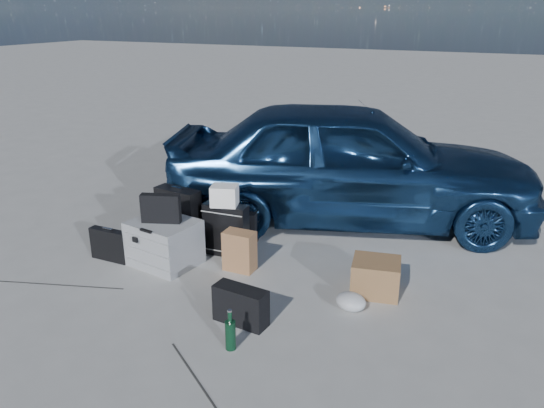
{
  "coord_description": "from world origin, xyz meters",
  "views": [
    {
      "loc": [
        2.39,
        -3.53,
        2.42
      ],
      "look_at": [
        0.34,
        0.85,
        0.63
      ],
      "focal_mm": 35.0,
      "sensor_mm": 36.0,
      "label": 1
    }
  ],
  "objects_px": {
    "car": "(350,162)",
    "cardboard_box": "(376,277)",
    "briefcase": "(110,245)",
    "pelican_case": "(165,243)",
    "suitcase_right": "(226,230)",
    "green_bottle": "(230,330)",
    "suitcase_left": "(179,218)",
    "duffel_bag": "(225,224)"
  },
  "relations": [
    {
      "from": "suitcase_left",
      "to": "cardboard_box",
      "type": "xyz_separation_m",
      "value": [
        2.16,
        -0.09,
        -0.17
      ]
    },
    {
      "from": "car",
      "to": "green_bottle",
      "type": "height_order",
      "value": "car"
    },
    {
      "from": "cardboard_box",
      "to": "green_bottle",
      "type": "height_order",
      "value": "green_bottle"
    },
    {
      "from": "pelican_case",
      "to": "suitcase_left",
      "type": "height_order",
      "value": "suitcase_left"
    },
    {
      "from": "briefcase",
      "to": "suitcase_right",
      "type": "relative_size",
      "value": 0.78
    },
    {
      "from": "briefcase",
      "to": "green_bottle",
      "type": "height_order",
      "value": "briefcase"
    },
    {
      "from": "pelican_case",
      "to": "cardboard_box",
      "type": "distance_m",
      "value": 2.09
    },
    {
      "from": "suitcase_left",
      "to": "car",
      "type": "bearing_deg",
      "value": 54.17
    },
    {
      "from": "car",
      "to": "suitcase_left",
      "type": "distance_m",
      "value": 2.1
    },
    {
      "from": "pelican_case",
      "to": "briefcase",
      "type": "xyz_separation_m",
      "value": [
        -0.56,
        -0.17,
        -0.06
      ]
    },
    {
      "from": "suitcase_left",
      "to": "cardboard_box",
      "type": "distance_m",
      "value": 2.17
    },
    {
      "from": "briefcase",
      "to": "green_bottle",
      "type": "bearing_deg",
      "value": -23.57
    },
    {
      "from": "pelican_case",
      "to": "green_bottle",
      "type": "xyz_separation_m",
      "value": [
        1.29,
        -0.97,
        -0.07
      ]
    },
    {
      "from": "pelican_case",
      "to": "duffel_bag",
      "type": "relative_size",
      "value": 0.86
    },
    {
      "from": "pelican_case",
      "to": "green_bottle",
      "type": "distance_m",
      "value": 1.62
    },
    {
      "from": "briefcase",
      "to": "green_bottle",
      "type": "relative_size",
      "value": 1.32
    },
    {
      "from": "briefcase",
      "to": "green_bottle",
      "type": "distance_m",
      "value": 2.02
    },
    {
      "from": "car",
      "to": "briefcase",
      "type": "relative_size",
      "value": 9.99
    },
    {
      "from": "suitcase_left",
      "to": "duffel_bag",
      "type": "bearing_deg",
      "value": 52.43
    },
    {
      "from": "pelican_case",
      "to": "suitcase_right",
      "type": "relative_size",
      "value": 1.14
    },
    {
      "from": "car",
      "to": "duffel_bag",
      "type": "distance_m",
      "value": 1.65
    },
    {
      "from": "suitcase_left",
      "to": "green_bottle",
      "type": "height_order",
      "value": "suitcase_left"
    },
    {
      "from": "suitcase_right",
      "to": "duffel_bag",
      "type": "bearing_deg",
      "value": 117.42
    },
    {
      "from": "car",
      "to": "cardboard_box",
      "type": "height_order",
      "value": "car"
    },
    {
      "from": "duffel_bag",
      "to": "green_bottle",
      "type": "bearing_deg",
      "value": -74.39
    },
    {
      "from": "briefcase",
      "to": "duffel_bag",
      "type": "height_order",
      "value": "duffel_bag"
    },
    {
      "from": "cardboard_box",
      "to": "briefcase",
      "type": "bearing_deg",
      "value": -169.33
    },
    {
      "from": "cardboard_box",
      "to": "duffel_bag",
      "type": "bearing_deg",
      "value": 166.0
    },
    {
      "from": "briefcase",
      "to": "pelican_case",
      "type": "bearing_deg",
      "value": 16.96
    },
    {
      "from": "pelican_case",
      "to": "suitcase_right",
      "type": "xyz_separation_m",
      "value": [
        0.45,
        0.45,
        0.05
      ]
    },
    {
      "from": "car",
      "to": "suitcase_left",
      "type": "xyz_separation_m",
      "value": [
        -1.4,
        -1.52,
        -0.4
      ]
    },
    {
      "from": "briefcase",
      "to": "duffel_bag",
      "type": "xyz_separation_m",
      "value": [
        0.81,
        0.94,
        0.02
      ]
    },
    {
      "from": "suitcase_left",
      "to": "green_bottle",
      "type": "bearing_deg",
      "value": -37.81
    },
    {
      "from": "pelican_case",
      "to": "suitcase_left",
      "type": "distance_m",
      "value": 0.43
    },
    {
      "from": "cardboard_box",
      "to": "car",
      "type": "bearing_deg",
      "value": 115.42
    },
    {
      "from": "car",
      "to": "green_bottle",
      "type": "xyz_separation_m",
      "value": [
        -0.01,
        -2.9,
        -0.56
      ]
    },
    {
      "from": "duffel_bag",
      "to": "suitcase_right",
      "type": "bearing_deg",
      "value": -73.92
    },
    {
      "from": "cardboard_box",
      "to": "green_bottle",
      "type": "relative_size",
      "value": 1.3
    },
    {
      "from": "pelican_case",
      "to": "cardboard_box",
      "type": "xyz_separation_m",
      "value": [
        2.06,
        0.32,
        -0.07
      ]
    },
    {
      "from": "suitcase_left",
      "to": "duffel_bag",
      "type": "relative_size",
      "value": 0.9
    },
    {
      "from": "suitcase_left",
      "to": "suitcase_right",
      "type": "height_order",
      "value": "suitcase_left"
    },
    {
      "from": "suitcase_right",
      "to": "green_bottle",
      "type": "height_order",
      "value": "suitcase_right"
    }
  ]
}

